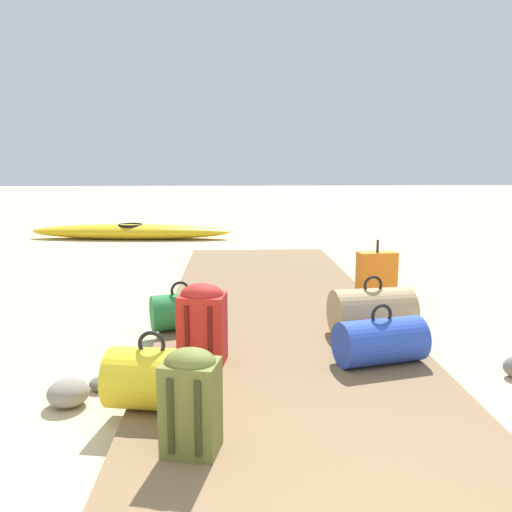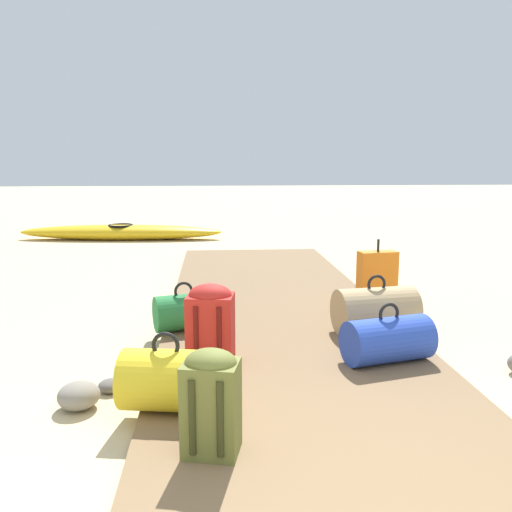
{
  "view_description": "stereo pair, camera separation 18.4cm",
  "coord_description": "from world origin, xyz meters",
  "px_view_note": "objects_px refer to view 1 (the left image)",
  "views": [
    {
      "loc": [
        -0.42,
        -1.42,
        1.5
      ],
      "look_at": [
        -0.18,
        4.01,
        0.55
      ],
      "focal_mm": 37.76,
      "sensor_mm": 36.0,
      "label": 1
    },
    {
      "loc": [
        -0.61,
        -1.4,
        1.5
      ],
      "look_at": [
        -0.18,
        4.01,
        0.55
      ],
      "focal_mm": 37.76,
      "sensor_mm": 36.0,
      "label": 2
    }
  ],
  "objects_px": {
    "duffel_bag_blue": "(380,341)",
    "duffel_bag_yellow": "(153,378)",
    "suitcase_orange": "(376,282)",
    "backpack_red": "(202,321)",
    "duffel_bag_green": "(181,311)",
    "backpack_olive": "(191,398)",
    "duffel_bag_tan": "(372,311)",
    "kayak": "(131,232)"
  },
  "relations": [
    {
      "from": "backpack_olive",
      "to": "duffel_bag_tan",
      "type": "height_order",
      "value": "backpack_olive"
    },
    {
      "from": "duffel_bag_yellow",
      "to": "backpack_olive",
      "type": "bearing_deg",
      "value": -62.61
    },
    {
      "from": "duffel_bag_blue",
      "to": "backpack_red",
      "type": "xyz_separation_m",
      "value": [
        -1.27,
        0.08,
        0.14
      ]
    },
    {
      "from": "duffel_bag_blue",
      "to": "duffel_bag_yellow",
      "type": "xyz_separation_m",
      "value": [
        -1.52,
        -0.64,
        0.02
      ]
    },
    {
      "from": "duffel_bag_yellow",
      "to": "kayak",
      "type": "bearing_deg",
      "value": 101.3
    },
    {
      "from": "suitcase_orange",
      "to": "backpack_red",
      "type": "height_order",
      "value": "suitcase_orange"
    },
    {
      "from": "backpack_olive",
      "to": "duffel_bag_blue",
      "type": "relative_size",
      "value": 0.78
    },
    {
      "from": "duffel_bag_green",
      "to": "duffel_bag_yellow",
      "type": "height_order",
      "value": "duffel_bag_yellow"
    },
    {
      "from": "duffel_bag_green",
      "to": "backpack_red",
      "type": "bearing_deg",
      "value": -73.82
    },
    {
      "from": "backpack_olive",
      "to": "duffel_bag_yellow",
      "type": "height_order",
      "value": "backpack_olive"
    },
    {
      "from": "duffel_bag_green",
      "to": "backpack_red",
      "type": "xyz_separation_m",
      "value": [
        0.23,
        -0.8,
        0.15
      ]
    },
    {
      "from": "duffel_bag_blue",
      "to": "backpack_red",
      "type": "height_order",
      "value": "backpack_red"
    },
    {
      "from": "backpack_red",
      "to": "kayak",
      "type": "height_order",
      "value": "backpack_red"
    },
    {
      "from": "duffel_bag_tan",
      "to": "duffel_bag_blue",
      "type": "bearing_deg",
      "value": -99.48
    },
    {
      "from": "backpack_olive",
      "to": "backpack_red",
      "type": "height_order",
      "value": "backpack_red"
    },
    {
      "from": "duffel_bag_green",
      "to": "kayak",
      "type": "distance_m",
      "value": 6.32
    },
    {
      "from": "duffel_bag_blue",
      "to": "kayak",
      "type": "height_order",
      "value": "duffel_bag_blue"
    },
    {
      "from": "duffel_bag_yellow",
      "to": "duffel_bag_green",
      "type": "bearing_deg",
      "value": 89.23
    },
    {
      "from": "duffel_bag_blue",
      "to": "duffel_bag_green",
      "type": "distance_m",
      "value": 1.74
    },
    {
      "from": "duffel_bag_blue",
      "to": "kayak",
      "type": "bearing_deg",
      "value": 113.5
    },
    {
      "from": "backpack_olive",
      "to": "suitcase_orange",
      "type": "height_order",
      "value": "suitcase_orange"
    },
    {
      "from": "duffel_bag_yellow",
      "to": "kayak",
      "type": "distance_m",
      "value": 7.8
    },
    {
      "from": "duffel_bag_tan",
      "to": "backpack_red",
      "type": "xyz_separation_m",
      "value": [
        -1.38,
        -0.59,
        0.11
      ]
    },
    {
      "from": "duffel_bag_yellow",
      "to": "backpack_red",
      "type": "relative_size",
      "value": 0.98
    },
    {
      "from": "duffel_bag_yellow",
      "to": "backpack_red",
      "type": "height_order",
      "value": "backpack_red"
    },
    {
      "from": "backpack_olive",
      "to": "duffel_bag_tan",
      "type": "xyz_separation_m",
      "value": [
        1.37,
        1.8,
        -0.09
      ]
    },
    {
      "from": "backpack_olive",
      "to": "backpack_red",
      "type": "relative_size",
      "value": 0.92
    },
    {
      "from": "duffel_bag_green",
      "to": "backpack_red",
      "type": "height_order",
      "value": "backpack_red"
    },
    {
      "from": "suitcase_orange",
      "to": "kayak",
      "type": "relative_size",
      "value": 0.18
    },
    {
      "from": "backpack_olive",
      "to": "duffel_bag_blue",
      "type": "bearing_deg",
      "value": 42.06
    },
    {
      "from": "backpack_olive",
      "to": "kayak",
      "type": "xyz_separation_m",
      "value": [
        -1.79,
        8.14,
        -0.21
      ]
    },
    {
      "from": "backpack_olive",
      "to": "duffel_bag_green",
      "type": "distance_m",
      "value": 2.03
    },
    {
      "from": "duffel_bag_green",
      "to": "backpack_red",
      "type": "relative_size",
      "value": 0.96
    },
    {
      "from": "duffel_bag_green",
      "to": "duffel_bag_yellow",
      "type": "distance_m",
      "value": 1.51
    },
    {
      "from": "suitcase_orange",
      "to": "kayak",
      "type": "height_order",
      "value": "suitcase_orange"
    },
    {
      "from": "duffel_bag_blue",
      "to": "duffel_bag_yellow",
      "type": "bearing_deg",
      "value": -157.26
    },
    {
      "from": "duffel_bag_blue",
      "to": "duffel_bag_green",
      "type": "height_order",
      "value": "duffel_bag_blue"
    },
    {
      "from": "kayak",
      "to": "duffel_bag_blue",
      "type": "bearing_deg",
      "value": -66.5
    },
    {
      "from": "duffel_bag_blue",
      "to": "duffel_bag_tan",
      "type": "bearing_deg",
      "value": 80.52
    },
    {
      "from": "backpack_olive",
      "to": "kayak",
      "type": "bearing_deg",
      "value": 102.37
    },
    {
      "from": "backpack_olive",
      "to": "duffel_bag_yellow",
      "type": "distance_m",
      "value": 0.57
    },
    {
      "from": "duffel_bag_blue",
      "to": "duffel_bag_yellow",
      "type": "distance_m",
      "value": 1.65
    }
  ]
}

